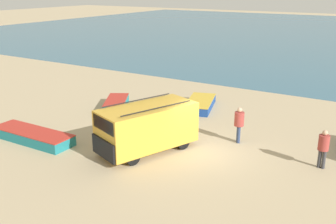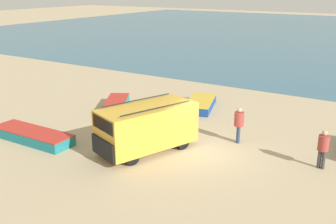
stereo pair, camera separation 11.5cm
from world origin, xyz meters
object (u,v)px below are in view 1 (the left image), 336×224
parked_van (147,127)px  fishing_rowboat_2 (30,135)px  fishing_rowboat_3 (116,105)px  fisherman_1 (239,122)px  fishing_rowboat_1 (200,104)px  fisherman_0 (323,146)px

parked_van → fishing_rowboat_2: parked_van is taller
parked_van → fishing_rowboat_3: size_ratio=1.40×
fishing_rowboat_2 → fisherman_1: (9.09, 5.31, 0.82)m
parked_van → fishing_rowboat_2: size_ratio=0.91×
parked_van → fisherman_1: size_ratio=2.80×
parked_van → fisherman_1: (3.30, 3.25, -0.13)m
parked_van → fishing_rowboat_2: bearing=-49.9°
fishing_rowboat_1 → fishing_rowboat_2: bearing=-45.0°
fishing_rowboat_1 → fishing_rowboat_3: (-4.43, -2.96, 0.04)m
fishing_rowboat_3 → fishing_rowboat_1: bearing=93.4°
fisherman_0 → fisherman_1: (-4.16, 0.84, 0.05)m
fishing_rowboat_1 → fishing_rowboat_2: size_ratio=0.78×
fishing_rowboat_3 → fisherman_0: size_ratio=2.10×
fisherman_0 → fishing_rowboat_1: bearing=-114.8°
fishing_rowboat_1 → fisherman_1: fisherman_1 is taller
fisherman_0 → fisherman_1: fisherman_1 is taller
parked_van → fisherman_0: (7.46, 2.41, -0.18)m
fishing_rowboat_3 → fisherman_1: bearing=52.8°
parked_van → fishing_rowboat_1: bearing=-152.2°
parked_van → fisherman_0: parked_van is taller
fishing_rowboat_3 → fisherman_0: (12.82, -1.89, 0.73)m
fishing_rowboat_1 → fisherman_0: size_ratio=2.54×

